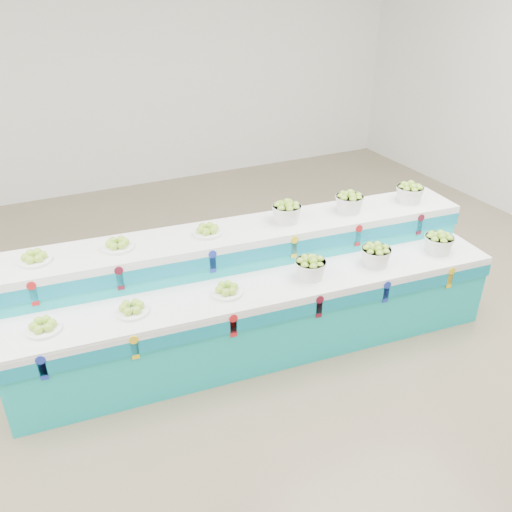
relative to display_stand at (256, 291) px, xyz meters
name	(u,v)px	position (x,y,z in m)	size (l,w,h in m)	color
ground	(228,392)	(-0.53, -0.58, -0.51)	(10.00, 10.00, 0.00)	#6F624A
back_wall	(85,55)	(-0.53, 4.42, 1.49)	(10.00, 10.00, 0.00)	silver
display_stand	(256,291)	(0.00, 0.00, 0.00)	(4.29, 1.10, 1.02)	#16B7BA
plate_lower_left	(43,325)	(-1.79, -0.11, 0.26)	(0.27, 0.27, 0.10)	white
plate_lower_mid	(132,308)	(-1.14, -0.17, 0.26)	(0.27, 0.27, 0.10)	white
plate_lower_right	(227,289)	(-0.37, -0.23, 0.26)	(0.27, 0.27, 0.10)	white
basket_lower_left	(310,267)	(0.37, -0.30, 0.31)	(0.27, 0.27, 0.20)	silver
basket_lower_mid	(376,254)	(1.02, -0.35, 0.31)	(0.27, 0.27, 0.20)	silver
basket_lower_right	(439,242)	(1.70, -0.41, 0.31)	(0.27, 0.27, 0.20)	silver
plate_upper_left	(34,257)	(-1.74, 0.41, 0.56)	(0.27, 0.27, 0.10)	white
plate_upper_mid	(118,244)	(-1.10, 0.36, 0.56)	(0.27, 0.27, 0.10)	white
plate_upper_right	(207,229)	(-0.33, 0.29, 0.56)	(0.27, 0.27, 0.10)	white
basket_upper_left	(287,211)	(0.42, 0.23, 0.61)	(0.27, 0.27, 0.20)	silver
basket_upper_mid	(349,202)	(1.06, 0.18, 0.61)	(0.27, 0.27, 0.20)	silver
basket_upper_right	(410,192)	(1.74, 0.12, 0.61)	(0.27, 0.27, 0.20)	silver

